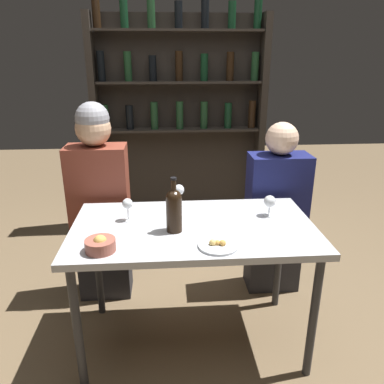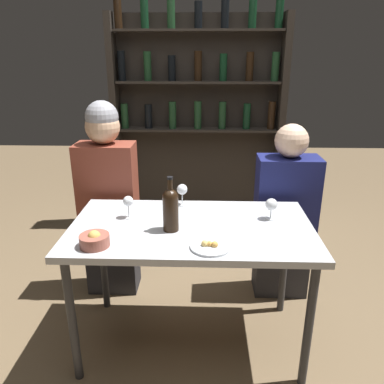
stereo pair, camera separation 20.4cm
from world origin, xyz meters
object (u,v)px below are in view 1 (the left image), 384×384
wine_glass_1 (128,205)px  food_plate_0 (218,245)px  seated_person_left (100,205)px  seated_person_right (276,214)px  wine_glass_0 (270,202)px  wine_glass_2 (179,191)px  wine_bottle (174,209)px  snack_bowl (100,245)px

wine_glass_1 → food_plate_0: size_ratio=0.66×
food_plate_0 → seated_person_left: (-0.68, 0.77, -0.09)m
seated_person_left → seated_person_right: seated_person_left is taller
wine_glass_0 → seated_person_left: size_ratio=0.09×
wine_glass_2 → wine_bottle: bearing=-96.3°
snack_bowl → seated_person_left: (-0.13, 0.77, -0.12)m
wine_bottle → wine_glass_2: bearing=83.7°
wine_glass_1 → seated_person_right: size_ratio=0.10×
wine_bottle → food_plate_0: bearing=-42.6°
wine_bottle → wine_glass_2: (0.04, 0.35, -0.03)m
wine_glass_2 → seated_person_left: seated_person_left is taller
wine_bottle → wine_glass_0: wine_bottle is taller
wine_glass_1 → wine_bottle: bearing=-31.4°
food_plate_0 → snack_bowl: size_ratio=1.36×
wine_glass_0 → wine_glass_1: bearing=-179.5°
seated_person_right → wine_bottle: bearing=-140.6°
wine_bottle → snack_bowl: 0.40m
wine_glass_0 → wine_bottle: bearing=-163.5°
snack_bowl → wine_glass_2: bearing=54.1°
food_plate_0 → snack_bowl: snack_bowl is taller
wine_glass_0 → wine_glass_2: wine_glass_2 is taller
seated_person_left → wine_glass_2: bearing=-25.2°
food_plate_0 → seated_person_right: size_ratio=0.16×
wine_bottle → seated_person_left: 0.79m
wine_glass_2 → wine_glass_0: bearing=-20.6°
wine_glass_2 → seated_person_left: bearing=154.8°
food_plate_0 → snack_bowl: 0.55m
wine_bottle → food_plate_0: (0.20, -0.19, -0.12)m
food_plate_0 → wine_bottle: bearing=137.4°
snack_bowl → seated_person_right: (1.06, 0.77, -0.22)m
snack_bowl → wine_glass_1: bearing=73.7°
wine_bottle → snack_bowl: size_ratio=2.04×
food_plate_0 → seated_person_left: bearing=131.2°
wine_glass_0 → snack_bowl: size_ratio=0.84×
wine_glass_1 → wine_glass_0: bearing=0.5°
wine_bottle → seated_person_right: seated_person_right is taller
wine_glass_0 → wine_glass_1: 0.79m
seated_person_right → snack_bowl: bearing=-144.0°
wine_bottle → wine_glass_1: (-0.25, 0.15, -0.03)m
wine_glass_0 → food_plate_0: bearing=-134.4°
wine_bottle → seated_person_right: 0.98m
snack_bowl → food_plate_0: bearing=-0.1°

